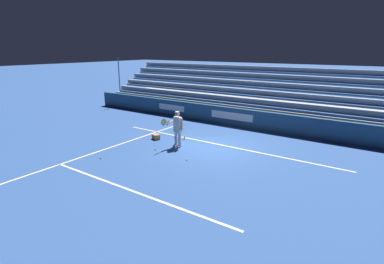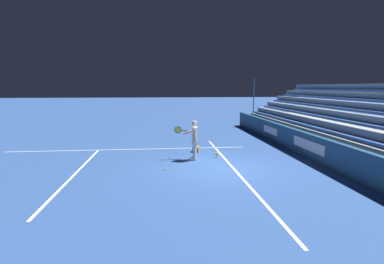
{
  "view_description": "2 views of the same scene",
  "coord_description": "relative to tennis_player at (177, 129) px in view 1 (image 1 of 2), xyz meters",
  "views": [
    {
      "loc": [
        -6.86,
        11.83,
        4.6
      ],
      "look_at": [
        0.08,
        1.8,
        1.17
      ],
      "focal_mm": 28.0,
      "sensor_mm": 36.0,
      "label": 1
    },
    {
      "loc": [
        -11.19,
        2.3,
        3.18
      ],
      "look_at": [
        1.04,
        1.04,
        1.32
      ],
      "focal_mm": 28.0,
      "sensor_mm": 36.0,
      "label": 2
    }
  ],
  "objects": [
    {
      "name": "back_wall_sponsor_board",
      "position": [
        -1.56,
        -5.21,
        -0.34
      ],
      "size": [
        26.08,
        0.25,
        1.1
      ],
      "color": "navy",
      "rests_on": "ground"
    },
    {
      "name": "tennis_ball_toward_net",
      "position": [
        1.11,
        -1.17,
        -0.86
      ],
      "size": [
        0.07,
        0.07,
        0.07
      ],
      "primitive_type": "sphere",
      "color": "#CCE533",
      "rests_on": "ground"
    },
    {
      "name": "tennis_ball_midcourt",
      "position": [
        1.71,
        3.22,
        -0.86
      ],
      "size": [
        0.07,
        0.07,
        0.07
      ],
      "primitive_type": "sphere",
      "color": "#CCE533",
      "rests_on": "ground"
    },
    {
      "name": "court_sideline_white",
      "position": [
        2.54,
        3.1,
        -0.89
      ],
      "size": [
        0.1,
        12.0,
        0.01
      ],
      "primitive_type": "cube",
      "color": "white",
      "rests_on": "ground"
    },
    {
      "name": "tennis_ball_far_right",
      "position": [
        -1.48,
        1.29,
        -0.86
      ],
      "size": [
        0.07,
        0.07,
        0.07
      ],
      "primitive_type": "sphere",
      "color": "#CCE533",
      "rests_on": "ground"
    },
    {
      "name": "tennis_ball_on_baseline",
      "position": [
        1.94,
        -2.12,
        -0.86
      ],
      "size": [
        0.07,
        0.07,
        0.07
      ],
      "primitive_type": "sphere",
      "color": "#CCE533",
      "rests_on": "ground"
    },
    {
      "name": "bleacher_stand",
      "position": [
        -1.57,
        -7.84,
        -0.1
      ],
      "size": [
        24.77,
        4.0,
        3.85
      ],
      "color": "#9EA3A8",
      "rests_on": "ground"
    },
    {
      "name": "ball_box_cardboard",
      "position": [
        1.64,
        -0.3,
        -0.76
      ],
      "size": [
        0.48,
        0.43,
        0.26
      ],
      "primitive_type": "cube",
      "rotation": [
        0.0,
        0.0,
        -0.39
      ],
      "color": "#A87F51",
      "rests_on": "ground"
    },
    {
      "name": "court_service_line_white",
      "position": [
        -1.57,
        4.6,
        -0.89
      ],
      "size": [
        8.22,
        0.1,
        0.01
      ],
      "primitive_type": "cube",
      "color": "white",
      "rests_on": "ground"
    },
    {
      "name": "court_baseline_white",
      "position": [
        -1.57,
        -1.4,
        -0.89
      ],
      "size": [
        12.0,
        0.1,
        0.01
      ],
      "primitive_type": "cube",
      "color": "white",
      "rests_on": "ground"
    },
    {
      "name": "tennis_ball_near_player",
      "position": [
        0.52,
        1.03,
        -0.86
      ],
      "size": [
        0.07,
        0.07,
        0.07
      ],
      "primitive_type": "sphere",
      "color": "#CCE533",
      "rests_on": "ground"
    },
    {
      "name": "water_bottle",
      "position": [
        0.38,
        -1.1,
        -0.78
      ],
      "size": [
        0.07,
        0.07,
        0.22
      ],
      "primitive_type": "cylinder",
      "color": "yellow",
      "rests_on": "ground"
    },
    {
      "name": "ground_plane",
      "position": [
        -1.57,
        -0.9,
        -0.89
      ],
      "size": [
        160.0,
        160.0,
        0.0
      ],
      "primitive_type": "plane",
      "color": "#2D5193"
    },
    {
      "name": "tennis_player",
      "position": [
        0.0,
        0.0,
        0.0
      ],
      "size": [
        0.59,
        0.99,
        1.71
      ],
      "color": "silver",
      "rests_on": "ground"
    }
  ]
}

